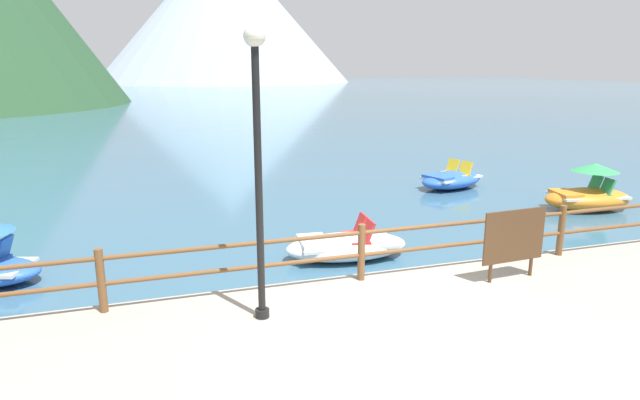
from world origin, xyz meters
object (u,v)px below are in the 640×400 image
object	(u,v)px
lamp_post	(258,149)
pedal_boat_2	(588,194)
pedal_boat_3	(346,246)
pedal_boat_1	(451,179)
sign_board	(514,237)

from	to	relation	value
lamp_post	pedal_boat_2	world-z (taller)	lamp_post
pedal_boat_3	lamp_post	bearing A→B (deg)	-128.60
lamp_post	pedal_boat_3	distance (m)	4.50
pedal_boat_1	pedal_boat_2	xyz separation A→B (m)	(2.15, -3.46, 0.15)
pedal_boat_1	pedal_boat_3	xyz separation A→B (m)	(-5.44, -5.06, -0.02)
pedal_boat_2	pedal_boat_3	bearing A→B (deg)	-168.10
sign_board	pedal_boat_3	world-z (taller)	sign_board
pedal_boat_1	pedal_boat_3	distance (m)	7.43
lamp_post	pedal_boat_2	xyz separation A→B (m)	(9.92, 4.51, -2.35)
sign_board	pedal_boat_3	size ratio (longest dim) A/B	0.46
lamp_post	pedal_boat_2	bearing A→B (deg)	24.46
sign_board	pedal_boat_2	xyz separation A→B (m)	(5.72, 4.38, -0.70)
lamp_post	pedal_boat_1	bearing A→B (deg)	45.75
pedal_boat_2	sign_board	bearing A→B (deg)	-142.55
pedal_boat_2	pedal_boat_3	distance (m)	7.76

